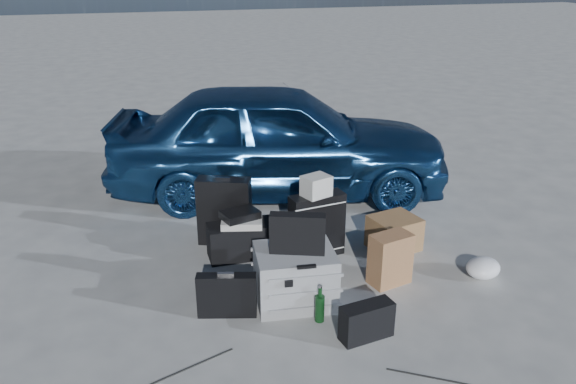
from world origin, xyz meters
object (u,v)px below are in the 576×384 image
object	(u,v)px
pelican_case	(295,276)
cardboard_box	(394,233)
green_bottle	(320,304)
car	(279,139)
suitcase_left	(224,211)
duffel_bag	(244,240)
suitcase_right	(317,225)
briefcase	(227,295)

from	to	relation	value
pelican_case	cardboard_box	size ratio (longest dim) A/B	1.46
pelican_case	green_bottle	size ratio (longest dim) A/B	2.09
car	suitcase_left	distance (m)	1.39
suitcase_left	duffel_bag	size ratio (longest dim) A/B	1.01
cardboard_box	suitcase_right	bearing A→B (deg)	172.02
briefcase	suitcase_left	distance (m)	1.21
suitcase_right	briefcase	bearing A→B (deg)	-151.00
duffel_bag	cardboard_box	xyz separation A→B (m)	(1.35, -0.29, -0.00)
car	suitcase_right	size ratio (longest dim) A/B	6.35
car	suitcase_right	bearing A→B (deg)	-168.99
suitcase_right	cardboard_box	world-z (taller)	suitcase_right
suitcase_left	cardboard_box	bearing A→B (deg)	1.14
suitcase_right	duffel_bag	xyz separation A→B (m)	(-0.62, 0.18, -0.13)
duffel_bag	cardboard_box	bearing A→B (deg)	-10.14
car	pelican_case	xyz separation A→B (m)	(-0.56, -2.20, -0.42)
suitcase_right	green_bottle	world-z (taller)	suitcase_right
duffel_bag	briefcase	bearing A→B (deg)	-109.86
briefcase	car	bearing A→B (deg)	80.94
suitcase_left	green_bottle	world-z (taller)	suitcase_left
green_bottle	car	bearing A→B (deg)	79.26
briefcase	cardboard_box	size ratio (longest dim) A/B	1.08
duffel_bag	suitcase_right	bearing A→B (deg)	-14.64
duffel_bag	car	bearing A→B (deg)	62.73
briefcase	green_bottle	distance (m)	0.69
car	green_bottle	bearing A→B (deg)	-174.73
pelican_case	briefcase	xyz separation A→B (m)	(-0.54, -0.03, -0.05)
briefcase	green_bottle	world-z (taller)	briefcase
suitcase_left	cardboard_box	xyz separation A→B (m)	(1.45, -0.60, -0.17)
car	duffel_bag	bearing A→B (deg)	166.89
suitcase_right	duffel_bag	size ratio (longest dim) A/B	0.93
car	green_bottle	world-z (taller)	car
car	green_bottle	distance (m)	2.60
suitcase_left	duffel_bag	xyz separation A→B (m)	(0.10, -0.31, -0.16)
pelican_case	briefcase	bearing A→B (deg)	-168.77
briefcase	suitcase_left	xyz separation A→B (m)	(0.24, 1.17, 0.15)
car	briefcase	xyz separation A→B (m)	(-1.10, -2.22, -0.46)
suitcase_right	car	bearing A→B (deg)	79.06
car	suitcase_right	xyz separation A→B (m)	(-0.14, -1.55, -0.34)
car	pelican_case	world-z (taller)	car
pelican_case	duffel_bag	distance (m)	0.86
pelican_case	suitcase_right	xyz separation A→B (m)	(0.43, 0.65, 0.08)
car	pelican_case	distance (m)	2.30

